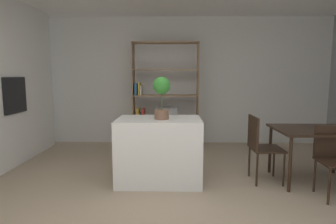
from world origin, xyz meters
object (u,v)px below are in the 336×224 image
built_in_oven (15,95)px  dining_table (316,134)px  kitchen_island (159,150)px  dining_chair_near (334,155)px  dining_chair_island_side (260,143)px  potted_plant_on_island (162,94)px  open_bookshelf (162,103)px

built_in_oven → dining_table: (4.52, -0.61, -0.50)m
kitchen_island → dining_chair_near: 2.22m
kitchen_island → dining_chair_near: size_ratio=1.34×
dining_chair_island_side → dining_chair_near: size_ratio=1.08×
kitchen_island → potted_plant_on_island: bearing=-56.3°
kitchen_island → open_bookshelf: (-0.04, 1.97, 0.48)m
potted_plant_on_island → dining_table: 2.21m
potted_plant_on_island → dining_chair_near: bearing=-10.0°
potted_plant_on_island → dining_chair_island_side: size_ratio=0.62×
potted_plant_on_island → open_bookshelf: 2.05m
built_in_oven → kitchen_island: size_ratio=0.52×
dining_table → dining_chair_island_side: 0.78m
dining_chair_island_side → dining_table: bearing=-89.9°
built_in_oven → kitchen_island: built_in_oven is taller
dining_chair_island_side → open_bookshelf: bearing=36.6°
built_in_oven → potted_plant_on_island: bearing=-16.1°
dining_chair_near → potted_plant_on_island: bearing=172.3°
dining_table → kitchen_island: bearing=-179.5°
open_bookshelf → dining_chair_near: 3.30m
potted_plant_on_island → open_bookshelf: size_ratio=0.27×
dining_chair_island_side → built_in_oven: bearing=80.9°
potted_plant_on_island → open_bookshelf: (-0.08, 2.03, -0.32)m
dining_table → built_in_oven: bearing=172.3°
potted_plant_on_island → dining_table: (2.13, 0.08, -0.57)m
kitchen_island → dining_table: size_ratio=1.05×
dining_chair_island_side → dining_chair_near: dining_chair_island_side is taller
dining_chair_island_side → potted_plant_on_island: bearing=93.5°
built_in_oven → dining_chair_island_side: (3.75, -0.61, -0.62)m
kitchen_island → dining_chair_island_side: (1.40, 0.02, 0.11)m
potted_plant_on_island → dining_table: potted_plant_on_island is taller
dining_table → dining_chair_near: dining_chair_near is taller
kitchen_island → dining_table: (2.17, 0.02, 0.23)m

